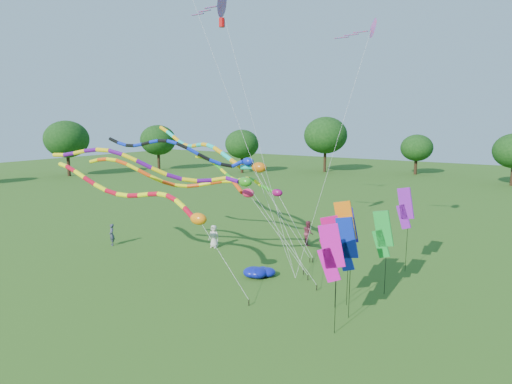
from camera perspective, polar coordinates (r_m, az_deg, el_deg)
The scene contains 21 objects.
ground at distance 21.94m, azimuth -5.74°, elevation -13.94°, with size 160.00×160.00×0.00m, color #235115.
tree_ring at distance 17.32m, azimuth -2.24°, elevation -1.43°, with size 119.28×118.34×9.25m.
tube_kite_red at distance 24.65m, azimuth -14.75°, elevation -0.66°, with size 14.28×1.17×6.63m.
tube_kite_orange at distance 25.02m, azimuth -9.24°, elevation 1.59°, with size 12.67×4.09×7.08m.
tube_kite_purple at distance 22.91m, azimuth -11.76°, elevation 3.00°, with size 13.40×5.52×7.88m.
tube_kite_blue at distance 27.66m, azimuth -8.56°, elevation 5.20°, with size 13.24×3.88×8.10m.
tube_kite_cyan at distance 30.07m, azimuth -5.69°, elevation 5.41°, with size 15.71×5.20×8.76m.
tube_kite_green at distance 30.76m, azimuth -1.55°, elevation 1.76°, with size 11.94×3.50×6.43m.
delta_kite_high_a at distance 27.13m, azimuth -4.78°, elevation 23.77°, with size 8.06×2.26×16.58m.
delta_kite_high_c at distance 27.45m, azimuth 15.13°, elevation 20.35°, with size 3.00×6.67×15.05m.
banner_pole_magenta_b at distance 17.69m, azimuth 9.95°, elevation -8.05°, with size 1.14×0.39×4.69m.
banner_pole_orange at distance 20.41m, azimuth 11.68°, elevation -4.56°, with size 1.16×0.13×5.09m.
banner_pole_blue_b at distance 19.29m, azimuth 11.91°, elevation -6.83°, with size 1.16×0.20×4.62m.
banner_pole_magenta_a at distance 20.13m, azimuth 10.03°, elevation -6.53°, with size 1.09×0.56×4.47m.
banner_pole_blue_a at distance 22.13m, azimuth 12.01°, elevation -5.18°, with size 1.14×0.40×4.44m.
banner_pole_violet at distance 26.10m, azimuth 19.24°, elevation -2.09°, with size 1.13×0.42×4.97m.
banner_pole_green at distance 22.42m, azimuth 16.51°, elevation -5.43°, with size 1.16×0.21×4.35m.
blue_nylon_heap at distance 24.38m, azimuth -0.34°, elevation -10.86°, with size 1.31×1.05×0.54m.
person_a at distance 29.86m, azimuth -5.65°, elevation -5.91°, with size 0.78×0.50×1.59m, color beige.
person_b at distance 31.92m, azimuth -18.67°, elevation -5.41°, with size 0.56×0.37×1.53m, color #383C4F.
person_c at distance 30.56m, azimuth 6.98°, elevation -5.43°, with size 0.84×0.66×1.73m, color maroon.
Camera 1 is at (12.59, -15.71, 8.74)m, focal length 30.00 mm.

